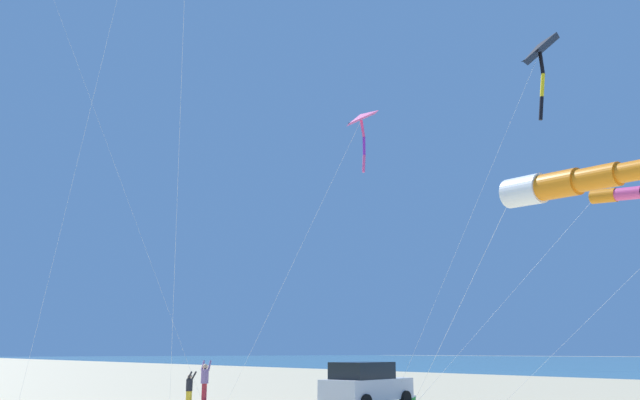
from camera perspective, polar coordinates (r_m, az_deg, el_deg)
The scene contains 7 objects.
parked_car at distance 28.17m, azimuth 4.04°, elevation -15.80°, with size 4.61×2.85×1.85m.
cooler_box at distance 29.73m, azimuth 7.69°, elevation -17.01°, with size 0.62×0.42×0.42m.
person_adult_flyer at distance 32.57m, azimuth -10.06°, elevation -15.15°, with size 0.66×0.66×1.87m.
person_bystander_far at distance 29.70m, azimuth -11.37°, elevation -15.76°, with size 0.41×0.49×1.45m.
kite_windsock_long_streamer_right at distance 17.84m, azimuth 21.08°, elevation 1.43°, with size 4.89×14.07×7.01m.
kite_delta_white_trailing at distance 27.66m, azimuth 18.56°, elevation 12.29°, with size 2.34×8.79×14.45m.
kite_delta_green_low_center at distance 25.05m, azimuth 3.56°, elevation 7.07°, with size 1.22×10.08×11.33m.
Camera 1 is at (-10.12, -27.77, 2.27)m, focal length 36.53 mm.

